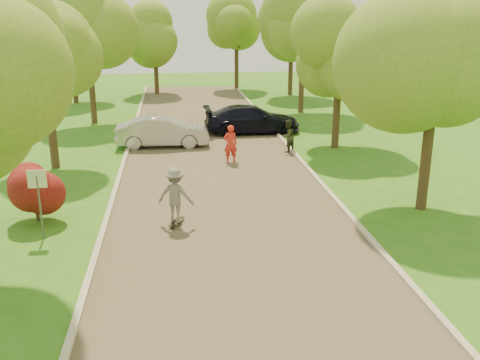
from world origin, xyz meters
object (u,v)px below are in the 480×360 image
longboard (177,222)px  person_olive (288,136)px  skateboarder (175,195)px  street_sign (38,190)px  silver_sedan (163,132)px  dark_sedan (252,119)px  person_striped (230,144)px

longboard → person_olive: person_olive is taller
longboard → skateboarder: skateboarder is taller
street_sign → silver_sedan: (3.50, 11.34, -0.79)m
street_sign → dark_sedan: street_sign is taller
skateboarder → person_striped: size_ratio=1.04×
silver_sedan → longboard: bearing=-176.1°
street_sign → longboard: street_sign is taller
street_sign → silver_sedan: bearing=72.8°
silver_sedan → person_olive: 6.41m
skateboarder → silver_sedan: bearing=-67.8°
dark_sedan → skateboarder: bearing=160.6°
skateboarder → person_olive: bearing=-103.0°
silver_sedan → skateboarder: skateboarder is taller
street_sign → person_olive: size_ratio=1.35×
silver_sedan → person_olive: (6.10, -1.96, 0.03)m
street_sign → skateboarder: street_sign is taller
street_sign → person_olive: bearing=44.3°
silver_sedan → person_olive: bearing=-106.8°
longboard → skateboarder: 0.93m
person_striped → person_olive: 3.36m
silver_sedan → longboard: 10.80m
dark_sedan → person_olive: person_olive is taller
person_striped → person_olive: (2.99, 1.52, -0.06)m
longboard → silver_sedan: bearing=-67.8°
person_striped → silver_sedan: bearing=-54.7°
street_sign → person_striped: (6.61, 7.86, -0.69)m
dark_sedan → skateboarder: skateboarder is taller
street_sign → skateboarder: 4.12m
street_sign → dark_sedan: bearing=58.6°
person_striped → person_olive: bearing=-159.4°
silver_sedan → dark_sedan: 5.64m
skateboarder → person_striped: skateboarder is taller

